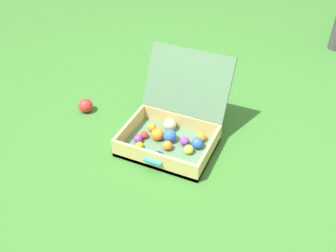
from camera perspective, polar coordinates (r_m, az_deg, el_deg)
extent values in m
plane|color=#336B28|center=(2.41, 1.87, -3.51)|extent=(16.00, 16.00, 0.00)
cube|color=#4C7051|center=(2.41, 0.00, -2.99)|extent=(0.55, 0.41, 0.03)
cube|color=tan|center=(2.48, -5.62, -0.47)|extent=(0.02, 0.41, 0.12)
cube|color=tan|center=(2.31, 6.04, -3.83)|extent=(0.02, 0.41, 0.12)
cube|color=tan|center=(2.25, -2.07, -5.08)|extent=(0.51, 0.02, 0.12)
cube|color=tan|center=(2.52, 1.84, 0.56)|extent=(0.51, 0.02, 0.12)
cube|color=#4C7051|center=(2.46, 2.89, 6.44)|extent=(0.55, 0.21, 0.38)
cube|color=teal|center=(2.23, -2.31, -5.27)|extent=(0.11, 0.02, 0.02)
sphere|color=blue|center=(2.41, 0.27, -1.44)|extent=(0.08, 0.08, 0.08)
sphere|color=red|center=(2.45, -3.51, -1.30)|extent=(0.05, 0.05, 0.05)
sphere|color=orange|center=(2.42, -1.56, -1.20)|extent=(0.08, 0.08, 0.08)
sphere|color=#D1B784|center=(2.50, 0.28, 0.22)|extent=(0.08, 0.08, 0.08)
sphere|color=navy|center=(2.28, -1.38, -4.47)|extent=(0.06, 0.06, 0.06)
sphere|color=orange|center=(2.36, -0.09, -2.88)|extent=(0.06, 0.06, 0.06)
sphere|color=orange|center=(2.43, 4.93, -1.60)|extent=(0.06, 0.06, 0.06)
sphere|color=purple|center=(2.39, 2.48, -2.23)|extent=(0.06, 0.06, 0.06)
sphere|color=purple|center=(2.42, -4.42, -1.89)|extent=(0.05, 0.05, 0.05)
sphere|color=yellow|center=(2.37, -4.21, -2.85)|extent=(0.04, 0.04, 0.04)
sphere|color=orange|center=(2.50, -2.32, -0.21)|extent=(0.06, 0.06, 0.06)
sphere|color=#CCDB38|center=(2.33, 3.04, -3.45)|extent=(0.06, 0.06, 0.06)
sphere|color=blue|center=(2.37, 4.32, -2.50)|extent=(0.07, 0.07, 0.07)
sphere|color=red|center=(2.76, -11.99, 2.96)|extent=(0.10, 0.10, 0.10)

